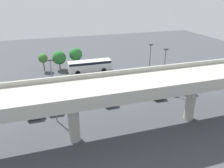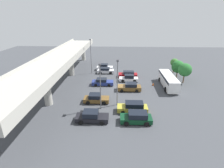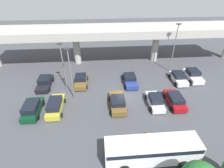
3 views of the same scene
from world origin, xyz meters
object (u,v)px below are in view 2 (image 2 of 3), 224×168
(parked_car_3, at_px, (130,87))
(lamp_post_by_overpass, at_px, (91,54))
(traffic_cone, at_px, (153,84))
(lamp_post_mid_lot, at_px, (117,80))
(parked_car_1, at_px, (133,107))
(shuttle_bus, at_px, (168,80))
(lamp_post_near_aisle, at_px, (100,83))
(parked_car_6, at_px, (128,74))
(parked_car_8, at_px, (105,67))
(parked_car_7, at_px, (105,71))
(tree_front_centre, at_px, (178,67))
(parked_car_2, at_px, (96,99))
(parked_car_0, at_px, (92,117))
(tree_front_right, at_px, (174,63))
(parked_car_9, at_px, (137,117))
(tree_front_left, at_px, (185,70))
(parked_car_5, at_px, (129,78))
(parked_car_4, at_px, (102,82))

(parked_car_3, bearing_deg, lamp_post_by_overpass, -49.11)
(traffic_cone, bearing_deg, lamp_post_mid_lot, 139.53)
(parked_car_3, bearing_deg, parked_car_1, 90.63)
(shuttle_bus, height_order, lamp_post_near_aisle, lamp_post_near_aisle)
(parked_car_3, distance_m, lamp_post_mid_lot, 7.78)
(parked_car_6, distance_m, traffic_cone, 7.49)
(parked_car_1, distance_m, lamp_post_mid_lot, 5.12)
(parked_car_1, xyz_separation_m, shuttle_bus, (10.91, -8.27, 0.73))
(parked_car_1, distance_m, parked_car_6, 16.61)
(parked_car_6, distance_m, parked_car_8, 8.47)
(parked_car_7, relative_size, traffic_cone, 6.19)
(tree_front_centre, bearing_deg, parked_car_6, 91.78)
(parked_car_2, relative_size, lamp_post_near_aisle, 0.58)
(parked_car_6, bearing_deg, lamp_post_near_aisle, 71.97)
(parked_car_0, height_order, tree_front_right, tree_front_right)
(parked_car_6, bearing_deg, shuttle_bus, 145.56)
(parked_car_6, relative_size, lamp_post_near_aisle, 0.60)
(parked_car_8, height_order, parked_car_9, parked_car_8)
(tree_front_centre, relative_size, traffic_cone, 6.04)
(parked_car_2, xyz_separation_m, parked_car_7, (16.51, -0.42, 0.01))
(parked_car_6, relative_size, tree_front_left, 1.01)
(parked_car_0, bearing_deg, traffic_cone, 51.18)
(parked_car_3, relative_size, parked_car_6, 1.04)
(parked_car_1, height_order, parked_car_2, parked_car_1)
(parked_car_3, bearing_deg, parked_car_0, 61.74)
(parked_car_3, relative_size, tree_front_right, 1.22)
(parked_car_8, height_order, lamp_post_mid_lot, lamp_post_mid_lot)
(parked_car_6, distance_m, tree_front_right, 12.93)
(parked_car_5, distance_m, lamp_post_mid_lot, 12.44)
(parked_car_2, distance_m, traffic_cone, 14.21)
(parked_car_9, bearing_deg, tree_front_right, -116.80)
(parked_car_0, relative_size, parked_car_5, 1.10)
(parked_car_9, height_order, traffic_cone, parked_car_9)
(parked_car_1, height_order, lamp_post_near_aisle, lamp_post_near_aisle)
(lamp_post_near_aisle, bearing_deg, lamp_post_mid_lot, -61.84)
(parked_car_8, bearing_deg, parked_car_5, -53.53)
(parked_car_7, height_order, tree_front_left, tree_front_left)
(parked_car_8, bearing_deg, parked_car_1, -74.13)
(parked_car_9, xyz_separation_m, lamp_post_by_overpass, (22.34, 9.86, 4.32))
(parked_car_7, xyz_separation_m, traffic_cone, (-8.20, -11.10, -0.40))
(shuttle_bus, bearing_deg, parked_car_3, 106.33)
(parked_car_1, xyz_separation_m, parked_car_4, (11.16, 5.91, -0.10))
(tree_front_right, bearing_deg, parked_car_5, 118.88)
(parked_car_4, height_order, lamp_post_by_overpass, lamp_post_by_overpass)
(parked_car_5, height_order, parked_car_6, parked_car_5)
(parked_car_1, bearing_deg, lamp_post_mid_lot, -40.77)
(parked_car_0, xyz_separation_m, parked_car_9, (-0.09, -6.49, 0.08))
(parked_car_1, xyz_separation_m, traffic_cone, (11.31, -5.23, -0.46))
(lamp_post_mid_lot, bearing_deg, tree_front_centre, -44.55)
(parked_car_3, distance_m, parked_car_4, 6.41)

